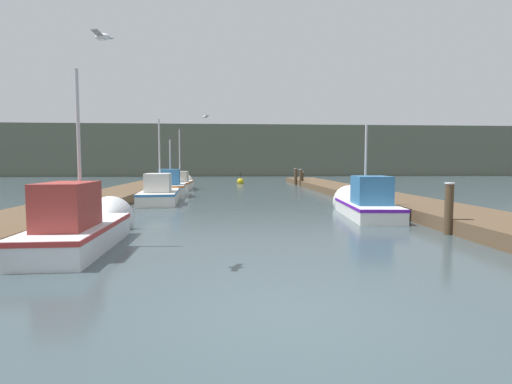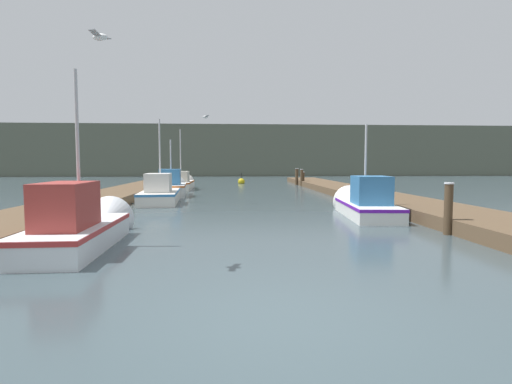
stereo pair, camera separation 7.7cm
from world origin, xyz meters
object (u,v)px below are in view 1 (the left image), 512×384
(fishing_boat_4, at_px, (180,183))
(mooring_piling_0, at_px, (302,179))
(seagull_lead, at_px, (102,37))
(seagull_1, at_px, (205,117))
(fishing_boat_3, at_px, (171,187))
(mooring_piling_3, at_px, (449,208))
(mooring_piling_2, at_px, (296,177))
(fishing_boat_0, at_px, (84,225))
(mooring_piling_1, at_px, (301,178))
(fishing_boat_1, at_px, (364,203))
(channel_buoy, at_px, (240,182))
(fishing_boat_2, at_px, (161,193))

(fishing_boat_4, distance_m, mooring_piling_0, 10.21)
(seagull_lead, height_order, seagull_1, seagull_lead)
(fishing_boat_3, bearing_deg, mooring_piling_0, 38.87)
(fishing_boat_3, relative_size, mooring_piling_3, 3.26)
(seagull_1, bearing_deg, mooring_piling_2, 125.67)
(mooring_piling_0, relative_size, seagull_lead, 2.10)
(fishing_boat_4, bearing_deg, fishing_boat_0, -90.11)
(fishing_boat_3, relative_size, mooring_piling_1, 3.30)
(fishing_boat_1, xyz_separation_m, seagull_lead, (-7.26, -6.96, 3.75))
(fishing_boat_1, relative_size, channel_buoy, 4.60)
(mooring_piling_3, xyz_separation_m, seagull_1, (-6.99, 8.55, 3.35))
(fishing_boat_3, relative_size, fishing_boat_4, 0.87)
(fishing_boat_4, bearing_deg, mooring_piling_2, 26.55)
(fishing_boat_2, height_order, seagull_lead, seagull_lead)
(fishing_boat_3, distance_m, mooring_piling_0, 13.10)
(fishing_boat_0, height_order, fishing_boat_3, fishing_boat_0)
(fishing_boat_4, bearing_deg, fishing_boat_2, -89.49)
(mooring_piling_2, relative_size, seagull_lead, 2.57)
(mooring_piling_3, bearing_deg, fishing_boat_4, 116.06)
(mooring_piling_1, height_order, seagull_1, seagull_1)
(fishing_boat_4, distance_m, mooring_piling_3, 21.45)
(fishing_boat_4, height_order, mooring_piling_0, fishing_boat_4)
(fishing_boat_2, xyz_separation_m, channel_buoy, (4.51, 16.80, -0.27))
(fishing_boat_3, xyz_separation_m, fishing_boat_4, (-0.09, 5.61, -0.07))
(mooring_piling_1, distance_m, seagull_1, 15.81)
(fishing_boat_4, xyz_separation_m, seagull_lead, (1.24, -22.12, 3.75))
(fishing_boat_2, height_order, mooring_piling_1, fishing_boat_2)
(mooring_piling_2, bearing_deg, mooring_piling_1, -86.09)
(mooring_piling_0, distance_m, seagull_1, 16.19)
(fishing_boat_0, bearing_deg, channel_buoy, 79.35)
(fishing_boat_1, relative_size, fishing_boat_3, 1.13)
(fishing_boat_1, height_order, mooring_piling_2, fishing_boat_1)
(fishing_boat_0, xyz_separation_m, channel_buoy, (4.58, 27.27, -0.30))
(fishing_boat_3, height_order, mooring_piling_1, fishing_boat_3)
(mooring_piling_2, relative_size, seagull_1, 2.69)
(fishing_boat_4, distance_m, mooring_piling_1, 9.97)
(mooring_piling_3, relative_size, channel_buoy, 1.25)
(mooring_piling_2, bearing_deg, mooring_piling_3, -89.91)
(fishing_boat_0, relative_size, mooring_piling_3, 3.42)
(mooring_piling_2, bearing_deg, fishing_boat_4, -153.16)
(fishing_boat_3, bearing_deg, mooring_piling_1, 38.18)
(seagull_1, bearing_deg, fishing_boat_1, 23.74)
(mooring_piling_0, bearing_deg, fishing_boat_3, -136.81)
(fishing_boat_1, bearing_deg, seagull_1, 149.00)
(fishing_boat_0, distance_m, fishing_boat_2, 10.47)
(fishing_boat_1, distance_m, channel_buoy, 22.75)
(seagull_lead, bearing_deg, fishing_boat_2, -160.46)
(fishing_boat_3, distance_m, channel_buoy, 13.67)
(mooring_piling_2, distance_m, mooring_piling_3, 24.02)
(fishing_boat_4, distance_m, mooring_piling_2, 10.52)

